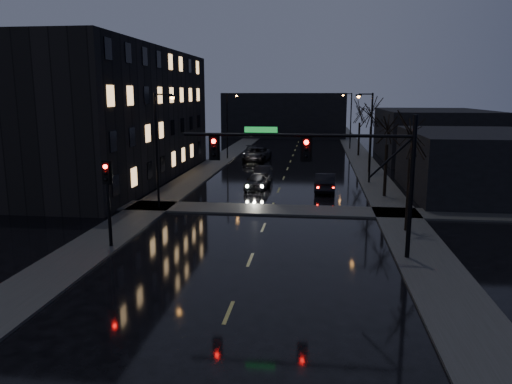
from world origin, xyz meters
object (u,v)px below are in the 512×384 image
(oncoming_car_b, at_px, (263,174))
(lead_car, at_px, (325,182))
(oncoming_car_d, at_px, (251,152))
(oncoming_car_a, at_px, (258,181))
(oncoming_car_c, at_px, (257,154))

(oncoming_car_b, xyz_separation_m, lead_car, (5.65, -4.23, 0.08))
(lead_car, bearing_deg, oncoming_car_d, -65.03)
(lead_car, bearing_deg, oncoming_car_b, -34.59)
(oncoming_car_a, bearing_deg, lead_car, 3.97)
(oncoming_car_a, distance_m, oncoming_car_d, 21.39)
(oncoming_car_a, xyz_separation_m, oncoming_car_b, (0.00, 3.94, -0.03))
(oncoming_car_d, bearing_deg, lead_car, -73.12)
(oncoming_car_a, relative_size, oncoming_car_d, 0.89)
(oncoming_car_a, xyz_separation_m, lead_car, (5.65, -0.29, 0.05))
(oncoming_car_d, bearing_deg, oncoming_car_a, -86.92)
(oncoming_car_c, relative_size, lead_car, 1.25)
(oncoming_car_b, bearing_deg, lead_car, -36.22)
(oncoming_car_b, distance_m, oncoming_car_c, 13.94)
(oncoming_car_b, relative_size, lead_car, 0.89)
(oncoming_car_a, distance_m, lead_car, 5.66)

